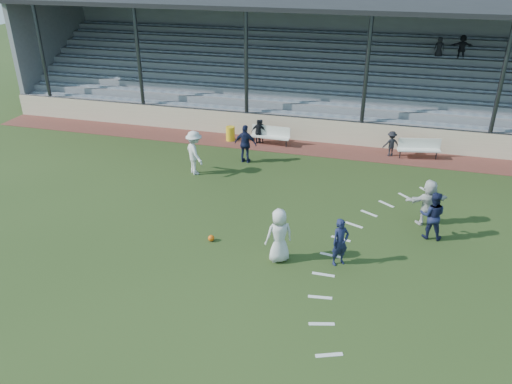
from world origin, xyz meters
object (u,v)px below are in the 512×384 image
bench_right (419,147)px  player_white_lead (279,235)px  trash_bin (230,134)px  bench_left (271,134)px  player_navy_lead (340,242)px  football (211,238)px

bench_right → player_white_lead: 11.12m
trash_bin → bench_right: bearing=0.5°
bench_left → bench_right: same height
trash_bin → player_white_lead: player_white_lead is taller
bench_right → player_navy_lead: (-2.61, -9.86, 0.22)m
trash_bin → player_white_lead: (4.87, -10.06, 0.53)m
football → player_navy_lead: (4.41, -0.21, 0.69)m
football → player_white_lead: player_white_lead is taller
bench_left → bench_right: size_ratio=0.99×
bench_right → trash_bin: size_ratio=2.76×
trash_bin → player_navy_lead: 11.90m
trash_bin → player_navy_lead: (6.78, -9.77, 0.41)m
player_white_lead → bench_right: bearing=-146.6°
bench_left → player_navy_lead: size_ratio=1.26×
football → player_navy_lead: player_navy_lead is taller
bench_left → player_navy_lead: (4.63, -9.76, 0.22)m
player_white_lead → player_navy_lead: bearing=155.9°
football → bench_right: bearing=54.0°
football → player_navy_lead: bearing=-2.8°
player_white_lead → bench_left: bearing=-107.5°
bench_left → football: bench_left is taller
bench_left → player_navy_lead: 10.80m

